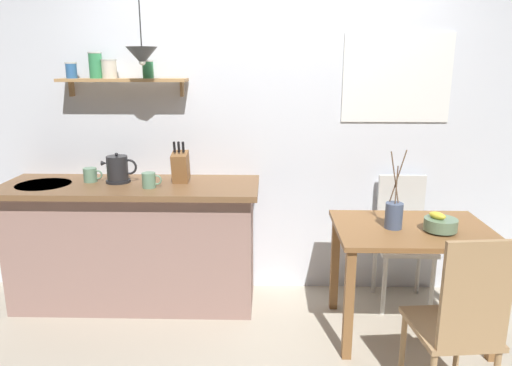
% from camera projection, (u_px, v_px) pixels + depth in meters
% --- Properties ---
extents(ground_plane, '(14.00, 14.00, 0.00)m').
position_uv_depth(ground_plane, '(270.00, 325.00, 3.30)').
color(ground_plane, '#BCB29E').
extents(back_wall, '(6.80, 0.11, 2.70)m').
position_uv_depth(back_wall, '(298.00, 119.00, 3.59)').
color(back_wall, silver).
rests_on(back_wall, ground_plane).
extents(kitchen_counter, '(1.83, 0.63, 0.92)m').
position_uv_depth(kitchen_counter, '(134.00, 243.00, 3.52)').
color(kitchen_counter, gray).
rests_on(kitchen_counter, ground_plane).
extents(wall_shelf, '(0.91, 0.20, 0.31)m').
position_uv_depth(wall_shelf, '(114.00, 74.00, 3.39)').
color(wall_shelf, tan).
extents(dining_table, '(0.98, 0.71, 0.74)m').
position_uv_depth(dining_table, '(412.00, 245.00, 3.07)').
color(dining_table, brown).
rests_on(dining_table, ground_plane).
extents(dining_chair_near, '(0.42, 0.47, 0.99)m').
position_uv_depth(dining_chair_near, '(460.00, 320.00, 2.36)').
color(dining_chair_near, tan).
rests_on(dining_chair_near, ground_plane).
extents(dining_chair_far, '(0.40, 0.40, 0.95)m').
position_uv_depth(dining_chair_far, '(402.00, 234.00, 3.55)').
color(dining_chair_far, silver).
rests_on(dining_chair_far, ground_plane).
extents(fruit_bowl, '(0.20, 0.20, 0.13)m').
position_uv_depth(fruit_bowl, '(440.00, 224.00, 2.95)').
color(fruit_bowl, slate).
rests_on(fruit_bowl, dining_table).
extents(twig_vase, '(0.11, 0.11, 0.51)m').
position_uv_depth(twig_vase, '(394.00, 215.00, 3.01)').
color(twig_vase, '#475675').
rests_on(twig_vase, dining_table).
extents(electric_kettle, '(0.25, 0.17, 0.22)m').
position_uv_depth(electric_kettle, '(118.00, 169.00, 3.41)').
color(electric_kettle, black).
rests_on(electric_kettle, kitchen_counter).
extents(knife_block, '(0.11, 0.17, 0.30)m').
position_uv_depth(knife_block, '(180.00, 166.00, 3.40)').
color(knife_block, brown).
rests_on(knife_block, kitchen_counter).
extents(coffee_mug_by_sink, '(0.14, 0.09, 0.10)m').
position_uv_depth(coffee_mug_by_sink, '(91.00, 175.00, 3.43)').
color(coffee_mug_by_sink, slate).
rests_on(coffee_mug_by_sink, kitchen_counter).
extents(coffee_mug_spare, '(0.14, 0.09, 0.11)m').
position_uv_depth(coffee_mug_spare, '(149.00, 180.00, 3.27)').
color(coffee_mug_spare, slate).
rests_on(coffee_mug_spare, kitchen_counter).
extents(pendant_lamp, '(0.21, 0.21, 0.48)m').
position_uv_depth(pendant_lamp, '(142.00, 56.00, 3.14)').
color(pendant_lamp, black).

